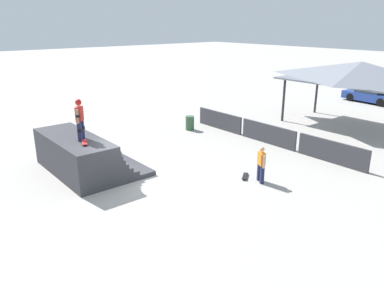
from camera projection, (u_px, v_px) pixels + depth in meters
The scene contains 10 objects.
ground_plane at pixel (131, 182), 15.51m from camera, with size 160.00×160.00×0.00m, color #ADA8A0.
quarter_pipe_ramp at pixel (82, 156), 16.35m from camera, with size 4.89×3.42×1.65m.
skater_on_deck at pixel (80, 117), 15.22m from camera, with size 0.66×0.58×1.70m.
skateboard_on_deck at pixel (84, 142), 14.98m from camera, with size 0.81×0.47×0.09m.
bystander_walking at pixel (261, 163), 15.22m from camera, with size 0.58×0.38×1.53m.
skateboard_on_ground at pixel (245, 176), 15.88m from camera, with size 0.62×0.74×0.09m.
barrier_fence at pixel (268, 134), 20.22m from camera, with size 11.15×0.12×1.05m.
pavilion_shelter at pixel (361, 73), 22.17m from camera, with size 9.35×4.47×4.08m.
trash_bin at pixel (190, 123), 22.80m from camera, with size 0.52×0.52×0.85m, color #385B3D.
parked_car_blue at pixel (371, 95), 30.49m from camera, with size 4.41×2.11×1.27m.
Camera 1 is at (12.59, -7.13, 6.32)m, focal length 35.00 mm.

